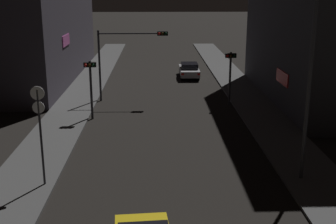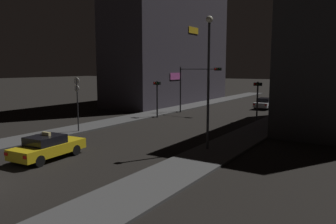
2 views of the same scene
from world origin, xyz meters
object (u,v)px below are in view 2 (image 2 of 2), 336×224
Objects in this scene: taxi at (48,147)px; street_lamp_near_block at (209,69)px; traffic_light_overhead at (196,80)px; traffic_light_left_kerb at (157,92)px; traffic_light_right_kerb at (257,93)px; far_car at (265,103)px; sign_pole_left at (77,99)px.

taxi is 0.55× the size of street_lamp_near_block.
traffic_light_overhead is 5.45m from traffic_light_left_kerb.
taxi is at bearing -106.12° from traffic_light_right_kerb.
far_car is 1.00× the size of sign_pole_left.
taxi is at bearing -77.05° from traffic_light_left_kerb.
far_car is at bearing 58.64° from traffic_light_overhead.
traffic_light_right_kerb is at bearing 94.69° from street_lamp_near_block.
taxi is at bearing -135.81° from street_lamp_near_block.
traffic_light_overhead is 17.48m from street_lamp_near_block.
traffic_light_right_kerb reaches higher than far_car.
traffic_light_overhead reaches higher than far_car.
far_car is at bearing 61.60° from traffic_light_left_kerb.
street_lamp_near_block reaches higher than traffic_light_overhead.
sign_pole_left is at bearing -178.29° from street_lamp_near_block.
taxi is at bearing -96.76° from far_car.
traffic_light_overhead is at bearing 169.63° from traffic_light_right_kerb.
traffic_light_left_kerb reaches higher than taxi.
street_lamp_near_block is (8.86, -15.01, 1.29)m from traffic_light_overhead.
traffic_light_overhead is 1.37× the size of traffic_light_right_kerb.
far_car is 25.83m from sign_pole_left.
taxi is 22.14m from traffic_light_overhead.
traffic_light_right_kerb reaches higher than taxi.
traffic_light_overhead is 7.96m from traffic_light_right_kerb.
traffic_light_left_kerb is (-3.89, 16.90, 2.07)m from taxi.
taxi is 1.03× the size of sign_pole_left.
traffic_light_overhead reaches higher than traffic_light_right_kerb.
taxi is 8.20m from sign_pole_left.
street_lamp_near_block reaches higher than sign_pole_left.
traffic_light_left_kerb is 10.46m from sign_pole_left.
traffic_light_left_kerb is at bearing 137.22° from street_lamp_near_block.
traffic_light_overhead is 1.22× the size of sign_pole_left.
sign_pole_left reaches higher than taxi.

